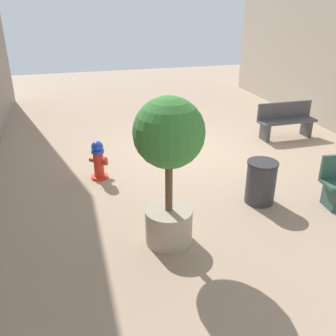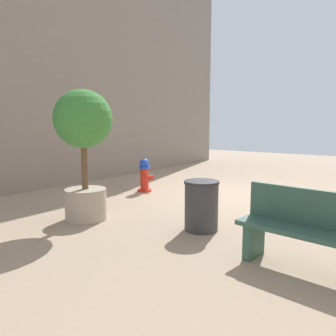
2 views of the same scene
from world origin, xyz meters
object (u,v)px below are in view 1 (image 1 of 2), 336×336
planter_tree (169,155)px  trash_bin (261,182)px  bench_near (286,120)px  fire_hydrant (99,160)px

planter_tree → trash_bin: planter_tree is taller
bench_near → fire_hydrant: bearing=12.9°
bench_near → trash_bin: bench_near is taller
fire_hydrant → trash_bin: 3.30m
planter_tree → bench_near: bearing=-139.5°
bench_near → trash_bin: size_ratio=1.97×
fire_hydrant → bench_near: (-5.14, -1.17, 0.08)m
planter_tree → trash_bin: size_ratio=2.84×
fire_hydrant → bench_near: bench_near is taller
bench_near → planter_tree: size_ratio=0.69×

